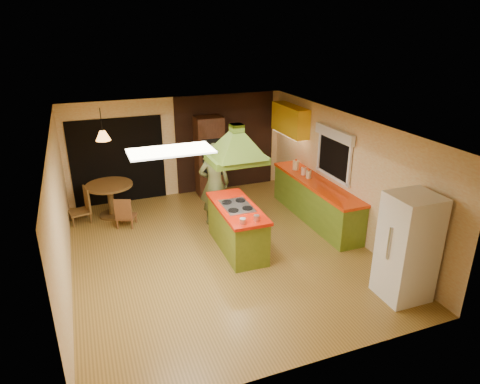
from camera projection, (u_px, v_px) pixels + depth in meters
name	position (u px, v px, depth m)	size (l,w,h in m)	color
ground	(220.00, 251.00, 8.40)	(6.50, 6.50, 0.00)	olive
room_walls	(219.00, 192.00, 7.94)	(5.50, 6.50, 6.50)	beige
ceiling_plane	(218.00, 126.00, 7.47)	(6.50, 6.50, 0.00)	silver
brick_panel	(226.00, 142.00, 11.15)	(2.64, 0.03, 2.50)	#381E14
nook_opening	(118.00, 161.00, 10.31)	(2.20, 0.03, 2.10)	black
right_counter	(315.00, 201.00, 9.56)	(0.62, 3.05, 0.92)	olive
upper_cabinets	(290.00, 120.00, 10.44)	(0.34, 1.40, 0.70)	yellow
window_right	(334.00, 145.00, 8.98)	(0.12, 1.35, 1.06)	black
fluor_panel	(171.00, 151.00, 6.07)	(1.20, 0.60, 0.03)	white
kitchen_island	(237.00, 227.00, 8.33)	(0.76, 1.82, 0.92)	olive
range_hood	(237.00, 138.00, 7.67)	(1.04, 0.75, 0.79)	#4F6E1B
man	(214.00, 184.00, 9.23)	(0.67, 0.44, 1.84)	#4B532B
refrigerator	(408.00, 247.00, 6.72)	(0.73, 0.69, 1.78)	white
wall_oven	(209.00, 156.00, 10.81)	(0.68, 0.62, 2.03)	#442516
dining_table	(110.00, 194.00, 9.71)	(1.05, 1.05, 0.78)	brown
chair_left	(79.00, 206.00, 9.45)	(0.44, 0.44, 0.80)	brown
chair_near	(126.00, 211.00, 9.30)	(0.38, 0.38, 0.70)	brown
pendant_lamp	(103.00, 136.00, 9.21)	(0.32, 0.32, 0.21)	#FF9E3F
canister_large	(296.00, 165.00, 10.10)	(0.15, 0.15, 0.22)	#FDF3CB
canister_medium	(304.00, 171.00, 9.78)	(0.12, 0.12, 0.17)	#FBE6CA
canister_small	(309.00, 174.00, 9.58)	(0.13, 0.13, 0.17)	beige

